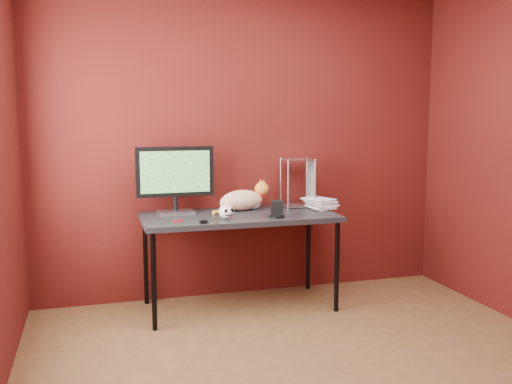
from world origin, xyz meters
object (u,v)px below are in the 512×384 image
object	(u,v)px
cat	(242,200)
speaker	(277,210)
monitor	(175,176)
skull_mug	(226,212)
book_stack	(312,150)
desk	(239,221)

from	to	relation	value
cat	speaker	xyz separation A→B (m)	(0.17, -0.39, -0.03)
monitor	skull_mug	size ratio (longest dim) A/B	5.31
monitor	skull_mug	world-z (taller)	monitor
skull_mug	book_stack	world-z (taller)	book_stack
desk	speaker	size ratio (longest dim) A/B	11.76
cat	book_stack	size ratio (longest dim) A/B	0.52
cat	skull_mug	xyz separation A→B (m)	(-0.22, -0.34, -0.03)
book_stack	speaker	bearing A→B (deg)	-144.39
desk	skull_mug	world-z (taller)	skull_mug
desk	speaker	distance (m)	0.34
desk	book_stack	xyz separation A→B (m)	(0.63, 0.07, 0.54)
book_stack	desk	bearing A→B (deg)	-173.84
cat	speaker	distance (m)	0.42
desk	monitor	world-z (taller)	monitor
skull_mug	speaker	distance (m)	0.39
monitor	speaker	bearing A→B (deg)	-30.34
desk	monitor	xyz separation A→B (m)	(-0.47, 0.18, 0.34)
cat	desk	bearing A→B (deg)	-121.10
desk	monitor	size ratio (longest dim) A/B	2.48
desk	speaker	world-z (taller)	speaker
cat	speaker	world-z (taller)	cat
desk	cat	bearing A→B (deg)	67.40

